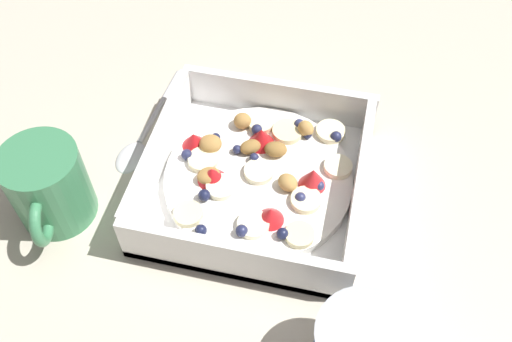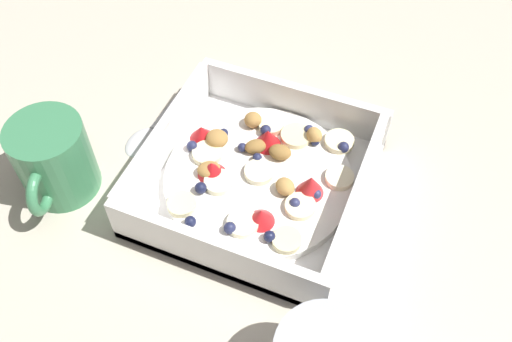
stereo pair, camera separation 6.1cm
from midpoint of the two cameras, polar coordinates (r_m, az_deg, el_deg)
name	(u,v)px [view 2 (the right image)]	position (r m, az deg, el deg)	size (l,w,h in m)	color
ground_plane	(252,199)	(0.62, 2.43, -3.06)	(2.40, 2.40, 0.00)	beige
fruit_bowl	(256,177)	(0.62, 2.86, -0.76)	(0.23, 0.23, 0.06)	white
spoon	(153,125)	(0.69, -7.86, 4.43)	(0.04, 0.17, 0.01)	silver
coffee_mug	(54,160)	(0.62, -17.07, 0.89)	(0.08, 0.11, 0.09)	#3D8456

